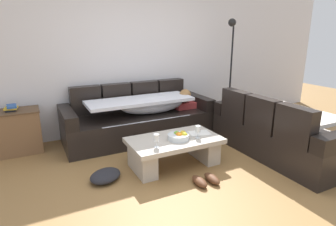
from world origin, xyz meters
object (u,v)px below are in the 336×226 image
(pair_of_shoes, at_px, (206,180))
(crumpled_garment, at_px, (105,176))
(couch_near_window, at_px, (278,132))
(floor_lamp, at_px, (230,66))
(fruit_bowl, at_px, (179,136))
(book_stack_on_cabinet, at_px, (11,108))
(side_cabinet, at_px, (15,132))
(couch_along_wall, at_px, (141,118))
(wine_glass_near_left, at_px, (156,138))
(open_magazine, at_px, (199,133))
(coffee_table, at_px, (174,148))
(wine_glass_near_right, at_px, (198,130))

(pair_of_shoes, relative_size, crumpled_garment, 0.73)
(couch_near_window, xyz_separation_m, floor_lamp, (0.28, 1.49, 0.78))
(fruit_bowl, height_order, crumpled_garment, fruit_bowl)
(couch_near_window, height_order, book_stack_on_cabinet, couch_near_window)
(side_cabinet, relative_size, crumpled_garment, 1.80)
(couch_along_wall, height_order, floor_lamp, floor_lamp)
(side_cabinet, height_order, floor_lamp, floor_lamp)
(couch_along_wall, relative_size, couch_near_window, 1.23)
(wine_glass_near_left, height_order, pair_of_shoes, wine_glass_near_left)
(crumpled_garment, bearing_deg, floor_lamp, 22.57)
(wine_glass_near_left, xyz_separation_m, open_magazine, (0.72, 0.17, -0.11))
(pair_of_shoes, bearing_deg, wine_glass_near_left, 135.08)
(couch_along_wall, xyz_separation_m, couch_near_window, (1.52, -1.53, 0.01))
(coffee_table, distance_m, floor_lamp, 2.30)
(fruit_bowl, relative_size, wine_glass_near_right, 1.69)
(fruit_bowl, xyz_separation_m, wine_glass_near_left, (-0.37, -0.11, 0.07))
(side_cabinet, bearing_deg, coffee_table, -36.82)
(couch_near_window, xyz_separation_m, pair_of_shoes, (-1.41, -0.25, -0.29))
(couch_near_window, bearing_deg, open_magazine, 72.65)
(couch_near_window, distance_m, floor_lamp, 1.70)
(wine_glass_near_left, relative_size, pair_of_shoes, 0.57)
(wine_glass_near_left, distance_m, floor_lamp, 2.57)
(coffee_table, distance_m, wine_glass_near_left, 0.45)
(fruit_bowl, distance_m, crumpled_garment, 1.04)
(fruit_bowl, height_order, side_cabinet, side_cabinet)
(book_stack_on_cabinet, bearing_deg, wine_glass_near_right, -35.54)
(floor_lamp, bearing_deg, open_magazine, -140.95)
(wine_glass_near_right, relative_size, open_magazine, 0.59)
(fruit_bowl, bearing_deg, floor_lamp, 34.36)
(fruit_bowl, bearing_deg, pair_of_shoes, -83.19)
(fruit_bowl, distance_m, pair_of_shoes, 0.66)
(fruit_bowl, distance_m, side_cabinet, 2.42)
(wine_glass_near_right, distance_m, floor_lamp, 2.07)
(wine_glass_near_right, xyz_separation_m, open_magazine, (0.11, 0.13, -0.11))
(coffee_table, distance_m, book_stack_on_cabinet, 2.39)
(pair_of_shoes, bearing_deg, crumpled_garment, 149.59)
(fruit_bowl, relative_size, side_cabinet, 0.39)
(wine_glass_near_right, distance_m, crumpled_garment, 1.29)
(coffee_table, xyz_separation_m, crumpled_garment, (-0.93, 0.01, -0.18))
(floor_lamp, bearing_deg, book_stack_on_cabinet, 175.76)
(couch_along_wall, bearing_deg, pair_of_shoes, -86.60)
(floor_lamp, bearing_deg, couch_along_wall, 178.69)
(couch_near_window, relative_size, pair_of_shoes, 6.71)
(couch_near_window, bearing_deg, fruit_bowl, 78.99)
(couch_near_window, bearing_deg, side_cabinet, 62.68)
(wine_glass_near_right, height_order, book_stack_on_cabinet, book_stack_on_cabinet)
(wine_glass_near_left, relative_size, wine_glass_near_right, 1.00)
(pair_of_shoes, xyz_separation_m, crumpled_garment, (-1.03, 0.61, 0.01))
(couch_near_window, xyz_separation_m, wine_glass_near_left, (-1.84, 0.18, 0.16))
(couch_along_wall, xyz_separation_m, pair_of_shoes, (0.11, -1.78, -0.28))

